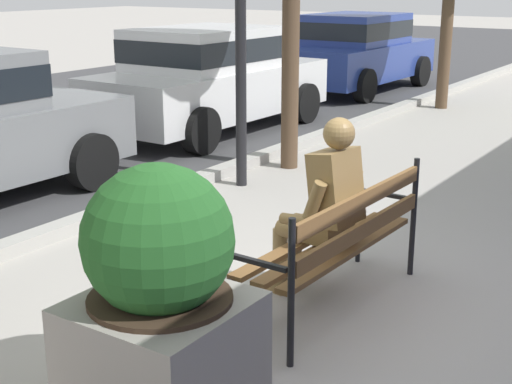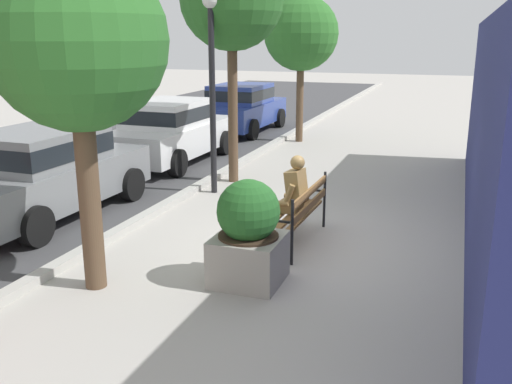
{
  "view_description": "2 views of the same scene",
  "coord_description": "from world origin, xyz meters",
  "px_view_note": "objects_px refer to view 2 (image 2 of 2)",
  "views": [
    {
      "loc": [
        -4.22,
        -2.1,
        2.28
      ],
      "look_at": [
        0.1,
        0.78,
        0.75
      ],
      "focal_mm": 51.36,
      "sensor_mm": 36.0,
      "label": 1
    },
    {
      "loc": [
        -8.02,
        -2.1,
        3.13
      ],
      "look_at": [
        0.1,
        0.78,
        0.75
      ],
      "focal_mm": 40.28,
      "sensor_mm": 36.0,
      "label": 2
    }
  ],
  "objects_px": {
    "street_tree_near_bench": "(77,43)",
    "parked_car_blue": "(242,106)",
    "concrete_planter": "(248,234)",
    "park_bench": "(300,209)",
    "street_tree_far_corner": "(301,34)",
    "parked_car_white": "(170,129)",
    "bronze_statue_seated": "(288,199)",
    "parked_car_grey": "(44,170)",
    "lamp_post": "(212,65)"
  },
  "relations": [
    {
      "from": "street_tree_near_bench",
      "to": "lamp_post",
      "type": "relative_size",
      "value": 1.05
    },
    {
      "from": "bronze_statue_seated",
      "to": "parked_car_blue",
      "type": "distance_m",
      "value": 10.34
    },
    {
      "from": "parked_car_grey",
      "to": "parked_car_white",
      "type": "relative_size",
      "value": 1.0
    },
    {
      "from": "park_bench",
      "to": "parked_car_blue",
      "type": "bearing_deg",
      "value": 25.72
    },
    {
      "from": "concrete_planter",
      "to": "parked_car_grey",
      "type": "height_order",
      "value": "parked_car_grey"
    },
    {
      "from": "bronze_statue_seated",
      "to": "parked_car_white",
      "type": "height_order",
      "value": "parked_car_white"
    },
    {
      "from": "parked_car_white",
      "to": "lamp_post",
      "type": "relative_size",
      "value": 1.06
    },
    {
      "from": "bronze_statue_seated",
      "to": "street_tree_near_bench",
      "type": "relative_size",
      "value": 0.33
    },
    {
      "from": "parked_car_white",
      "to": "street_tree_near_bench",
      "type": "bearing_deg",
      "value": -159.86
    },
    {
      "from": "concrete_planter",
      "to": "street_tree_near_bench",
      "type": "height_order",
      "value": "street_tree_near_bench"
    },
    {
      "from": "bronze_statue_seated",
      "to": "concrete_planter",
      "type": "xyz_separation_m",
      "value": [
        -1.7,
        0.02,
        -0.01
      ]
    },
    {
      "from": "street_tree_far_corner",
      "to": "street_tree_near_bench",
      "type": "bearing_deg",
      "value": -178.44
    },
    {
      "from": "parked_car_blue",
      "to": "lamp_post",
      "type": "relative_size",
      "value": 1.06
    },
    {
      "from": "lamp_post",
      "to": "street_tree_far_corner",
      "type": "bearing_deg",
      "value": -0.86
    },
    {
      "from": "parked_car_grey",
      "to": "lamp_post",
      "type": "xyz_separation_m",
      "value": [
        2.45,
        -2.14,
        1.71
      ]
    },
    {
      "from": "street_tree_near_bench",
      "to": "parked_car_blue",
      "type": "relative_size",
      "value": 1.0
    },
    {
      "from": "bronze_statue_seated",
      "to": "parked_car_blue",
      "type": "height_order",
      "value": "parked_car_blue"
    },
    {
      "from": "parked_car_white",
      "to": "lamp_post",
      "type": "bearing_deg",
      "value": -136.07
    },
    {
      "from": "street_tree_far_corner",
      "to": "parked_car_blue",
      "type": "relative_size",
      "value": 1.02
    },
    {
      "from": "concrete_planter",
      "to": "parked_car_white",
      "type": "distance_m",
      "value": 7.48
    },
    {
      "from": "park_bench",
      "to": "street_tree_far_corner",
      "type": "xyz_separation_m",
      "value": [
        8.43,
        2.33,
        2.59
      ]
    },
    {
      "from": "parked_car_white",
      "to": "parked_car_blue",
      "type": "relative_size",
      "value": 1.0
    },
    {
      "from": "park_bench",
      "to": "parked_car_grey",
      "type": "relative_size",
      "value": 0.44
    },
    {
      "from": "bronze_statue_seated",
      "to": "concrete_planter",
      "type": "distance_m",
      "value": 1.7
    },
    {
      "from": "street_tree_near_bench",
      "to": "street_tree_far_corner",
      "type": "relative_size",
      "value": 0.97
    },
    {
      "from": "parked_car_grey",
      "to": "parked_car_blue",
      "type": "height_order",
      "value": "same"
    },
    {
      "from": "parked_car_grey",
      "to": "lamp_post",
      "type": "height_order",
      "value": "lamp_post"
    },
    {
      "from": "street_tree_far_corner",
      "to": "lamp_post",
      "type": "distance_m",
      "value": 6.2
    },
    {
      "from": "concrete_planter",
      "to": "street_tree_near_bench",
      "type": "distance_m",
      "value": 3.07
    },
    {
      "from": "park_bench",
      "to": "lamp_post",
      "type": "bearing_deg",
      "value": 46.9
    },
    {
      "from": "concrete_planter",
      "to": "parked_car_blue",
      "type": "height_order",
      "value": "parked_car_blue"
    },
    {
      "from": "park_bench",
      "to": "lamp_post",
      "type": "height_order",
      "value": "lamp_post"
    },
    {
      "from": "parked_car_grey",
      "to": "parked_car_blue",
      "type": "xyz_separation_m",
      "value": [
        9.65,
        0.0,
        0.0
      ]
    },
    {
      "from": "parked_car_grey",
      "to": "parked_car_white",
      "type": "distance_m",
      "value": 4.67
    },
    {
      "from": "street_tree_far_corner",
      "to": "parked_car_blue",
      "type": "bearing_deg",
      "value": 65.21
    },
    {
      "from": "concrete_planter",
      "to": "parked_car_blue",
      "type": "relative_size",
      "value": 0.33
    },
    {
      "from": "bronze_statue_seated",
      "to": "street_tree_near_bench",
      "type": "distance_m",
      "value": 3.88
    },
    {
      "from": "park_bench",
      "to": "street_tree_near_bench",
      "type": "height_order",
      "value": "street_tree_near_bench"
    },
    {
      "from": "concrete_planter",
      "to": "park_bench",
      "type": "bearing_deg",
      "value": -8.19
    },
    {
      "from": "lamp_post",
      "to": "concrete_planter",
      "type": "bearing_deg",
      "value": -150.66
    },
    {
      "from": "concrete_planter",
      "to": "lamp_post",
      "type": "xyz_separation_m",
      "value": [
        3.89,
        2.18,
        1.89
      ]
    },
    {
      "from": "bronze_statue_seated",
      "to": "lamp_post",
      "type": "distance_m",
      "value": 3.63
    },
    {
      "from": "concrete_planter",
      "to": "street_tree_near_bench",
      "type": "relative_size",
      "value": 0.33
    },
    {
      "from": "bronze_statue_seated",
      "to": "street_tree_far_corner",
      "type": "bearing_deg",
      "value": 14.21
    },
    {
      "from": "parked_car_grey",
      "to": "lamp_post",
      "type": "distance_m",
      "value": 3.68
    },
    {
      "from": "parked_car_white",
      "to": "concrete_planter",
      "type": "bearing_deg",
      "value": -144.71
    },
    {
      "from": "bronze_statue_seated",
      "to": "parked_car_grey",
      "type": "distance_m",
      "value": 4.36
    },
    {
      "from": "parked_car_white",
      "to": "park_bench",
      "type": "bearing_deg",
      "value": -134.53
    },
    {
      "from": "lamp_post",
      "to": "parked_car_grey",
      "type": "bearing_deg",
      "value": 138.88
    },
    {
      "from": "bronze_statue_seated",
      "to": "parked_car_grey",
      "type": "bearing_deg",
      "value": 93.5
    }
  ]
}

